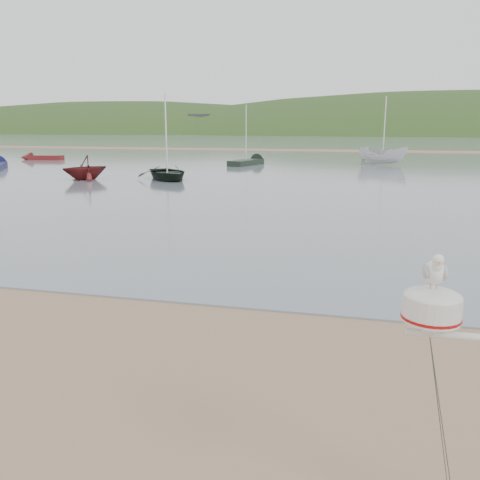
% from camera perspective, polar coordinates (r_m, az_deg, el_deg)
% --- Properties ---
extents(ground, '(560.00, 560.00, 0.00)m').
position_cam_1_polar(ground, '(7.88, -18.25, -16.45)').
color(ground, '#88694E').
rests_on(ground, ground).
extents(water, '(560.00, 256.00, 0.04)m').
position_cam_1_polar(water, '(137.86, 12.35, 10.97)').
color(water, slate).
rests_on(water, ground).
extents(sandbar, '(560.00, 7.00, 0.07)m').
position_cam_1_polar(sandbar, '(75.94, 10.97, 9.80)').
color(sandbar, '#88694E').
rests_on(sandbar, water).
extents(hill_ridge, '(620.00, 180.00, 80.00)m').
position_cam_1_polar(hill_ridge, '(242.34, 17.25, 6.69)').
color(hill_ridge, '#233C18').
rests_on(hill_ridge, ground).
extents(far_cottages, '(294.40, 6.30, 8.00)m').
position_cam_1_polar(far_cottages, '(201.76, 13.82, 12.52)').
color(far_cottages, beige).
rests_on(far_cottages, ground).
extents(boat_dark, '(3.24, 2.88, 4.73)m').
position_cam_1_polar(boat_dark, '(35.56, -8.25, 10.49)').
color(boat_dark, black).
rests_on(boat_dark, water).
extents(boat_red, '(3.21, 2.94, 3.18)m').
position_cam_1_polar(boat_red, '(37.03, -17.10, 8.95)').
color(boat_red, '#5B1415').
rests_on(boat_red, water).
extents(boat_white, '(2.18, 2.15, 4.64)m').
position_cam_1_polar(boat_white, '(50.32, 15.84, 10.74)').
color(boat_white, silver).
rests_on(boat_white, water).
extents(sailboat_dark_mid, '(3.13, 6.18, 6.01)m').
position_cam_1_polar(sailboat_dark_mid, '(49.76, 1.53, 8.82)').
color(sailboat_dark_mid, black).
rests_on(sailboat_dark_mid, ground).
extents(dinghy_red_far, '(4.86, 1.85, 1.15)m').
position_cam_1_polar(dinghy_red_far, '(60.03, -21.82, 8.59)').
color(dinghy_red_far, '#5B1415').
rests_on(dinghy_red_far, ground).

